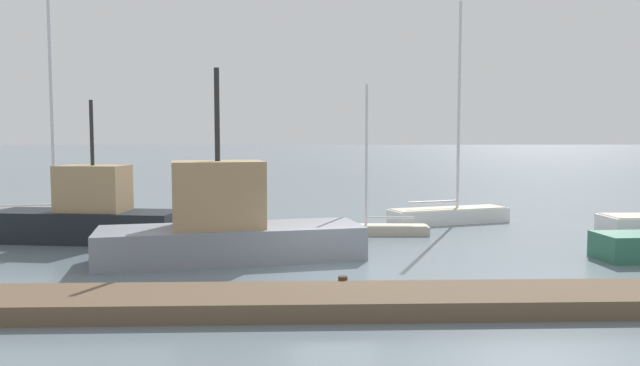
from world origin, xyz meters
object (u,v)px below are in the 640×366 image
(sailboat_0, at_px, (449,212))
(sailboat_2, at_px, (43,214))
(fishing_boat_2, at_px, (88,215))
(fishing_boat_1, at_px, (227,226))
(channel_buoy_0, at_px, (236,231))
(sailboat_1, at_px, (374,227))

(sailboat_0, xyz_separation_m, sailboat_2, (-18.85, -0.39, 0.06))
(fishing_boat_2, bearing_deg, fishing_boat_1, -24.08)
(sailboat_2, bearing_deg, channel_buoy_0, -35.92)
(fishing_boat_1, height_order, channel_buoy_0, fishing_boat_1)
(fishing_boat_1, bearing_deg, sailboat_2, -52.06)
(sailboat_1, xyz_separation_m, sailboat_2, (-14.89, 2.90, 0.26))
(fishing_boat_2, xyz_separation_m, channel_buoy_0, (5.68, 0.84, -0.76))
(fishing_boat_1, relative_size, channel_buoy_0, 7.63)
(sailboat_2, height_order, fishing_boat_2, sailboat_2)
(sailboat_1, relative_size, channel_buoy_0, 5.27)
(sailboat_1, xyz_separation_m, channel_buoy_0, (-5.71, -0.50, -0.05))
(sailboat_0, xyz_separation_m, fishing_boat_1, (-9.51, -8.34, 0.61))
(fishing_boat_1, height_order, fishing_boat_2, fishing_boat_1)
(channel_buoy_0, bearing_deg, fishing_boat_1, -87.88)
(fishing_boat_1, bearing_deg, fishing_boat_2, -44.06)
(sailboat_2, relative_size, fishing_boat_2, 1.63)
(sailboat_0, bearing_deg, fishing_boat_1, -156.29)
(sailboat_1, height_order, channel_buoy_0, sailboat_1)
(fishing_boat_2, bearing_deg, sailboat_1, 14.99)
(sailboat_0, relative_size, sailboat_1, 1.66)
(sailboat_1, xyz_separation_m, fishing_boat_1, (-5.54, -5.04, 0.80))
(sailboat_1, distance_m, fishing_boat_2, 11.49)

